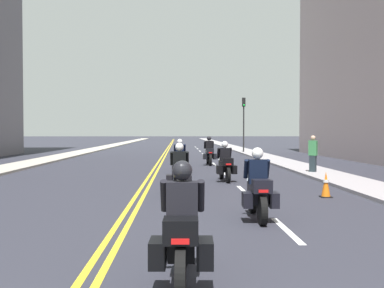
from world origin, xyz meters
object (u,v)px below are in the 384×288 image
at_px(motorcycle_0, 182,234).
at_px(motorcycle_4, 180,159).
at_px(motorcycle_2, 179,174).
at_px(motorcycle_3, 225,165).
at_px(traffic_cone_0, 326,185).
at_px(pedestrian_0, 313,154).
at_px(motorcycle_5, 209,153).
at_px(traffic_light_far, 244,115).
at_px(motorcycle_1, 258,191).

bearing_deg(motorcycle_0, motorcycle_4, 91.87).
bearing_deg(motorcycle_2, motorcycle_3, 66.55).
xyz_separation_m(traffic_cone_0, pedestrian_0, (1.74, 7.09, 0.54)).
distance_m(motorcycle_4, pedestrian_0, 6.23).
distance_m(motorcycle_5, traffic_cone_0, 13.26).
height_order(motorcycle_0, motorcycle_3, motorcycle_0).
bearing_deg(motorcycle_0, motorcycle_2, 92.08).
relative_size(motorcycle_2, traffic_cone_0, 2.87).
bearing_deg(motorcycle_3, traffic_cone_0, -63.38).
relative_size(motorcycle_2, motorcycle_3, 0.99).
height_order(traffic_light_far, pedestrian_0, traffic_light_far).
distance_m(motorcycle_3, traffic_light_far, 23.19).
relative_size(motorcycle_0, motorcycle_5, 1.01).
bearing_deg(traffic_cone_0, motorcycle_2, 173.39).
xyz_separation_m(motorcycle_1, traffic_light_far, (4.10, 30.42, 2.77)).
bearing_deg(motorcycle_1, motorcycle_2, 115.91).
relative_size(motorcycle_4, traffic_light_far, 0.45).
bearing_deg(pedestrian_0, traffic_cone_0, -68.01).
relative_size(motorcycle_5, traffic_cone_0, 2.87).
distance_m(motorcycle_5, traffic_light_far, 14.93).
height_order(motorcycle_3, traffic_cone_0, motorcycle_3).
bearing_deg(motorcycle_2, motorcycle_5, 83.32).
bearing_deg(traffic_light_far, motorcycle_5, -106.12).
distance_m(motorcycle_1, motorcycle_5, 16.32).
bearing_deg(traffic_cone_0, traffic_light_far, 86.88).
relative_size(motorcycle_1, motorcycle_5, 0.96).
bearing_deg(traffic_cone_0, motorcycle_1, -128.33).
distance_m(traffic_cone_0, traffic_light_far, 27.31).
bearing_deg(motorcycle_5, motorcycle_2, -99.67).
bearing_deg(motorcycle_4, motorcycle_0, -91.43).
distance_m(motorcycle_2, traffic_cone_0, 4.41).
distance_m(motorcycle_0, traffic_light_far, 35.25).
height_order(motorcycle_2, traffic_cone_0, motorcycle_2).
bearing_deg(motorcycle_1, traffic_cone_0, 53.10).
bearing_deg(motorcycle_2, motorcycle_4, 91.11).
relative_size(motorcycle_5, pedestrian_0, 1.23).
distance_m(motorcycle_2, traffic_light_far, 27.37).
bearing_deg(motorcycle_5, motorcycle_3, -91.29).
height_order(traffic_cone_0, pedestrian_0, pedestrian_0).
bearing_deg(pedestrian_0, motorcycle_4, -156.94).
height_order(motorcycle_5, traffic_cone_0, motorcycle_5).
bearing_deg(motorcycle_0, pedestrian_0, 69.36).
bearing_deg(motorcycle_5, pedestrian_0, -55.31).
bearing_deg(motorcycle_2, traffic_light_far, 79.00).
relative_size(motorcycle_0, traffic_cone_0, 2.89).
relative_size(traffic_cone_0, traffic_light_far, 0.15).
distance_m(motorcycle_1, traffic_light_far, 30.82).
height_order(motorcycle_0, traffic_light_far, traffic_light_far).
distance_m(motorcycle_0, pedestrian_0, 15.87).
height_order(motorcycle_2, motorcycle_4, motorcycle_2).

